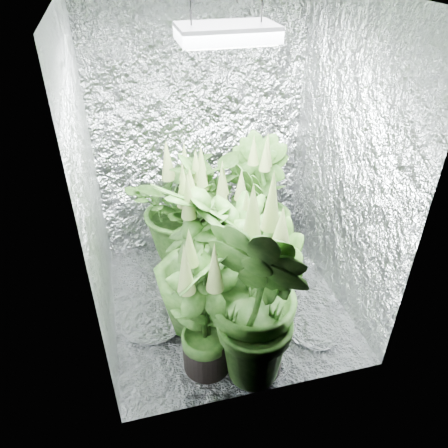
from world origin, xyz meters
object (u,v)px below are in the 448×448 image
plant_g (259,299)px  plant_a (183,204)px  plant_d (200,261)px  plant_e (235,228)px  grow_lamp (227,33)px  plant_h (237,274)px  circulation_fan (276,229)px  plant_b (202,219)px  plant_c (258,205)px  plant_f (205,312)px

plant_g → plant_a: bearing=99.2°
plant_d → plant_e: plant_d is taller
plant_a → grow_lamp: bearing=-73.3°
plant_a → plant_d: bearing=-92.3°
grow_lamp → plant_h: grow_lamp is taller
grow_lamp → circulation_fan: size_ratio=1.25×
plant_b → plant_h: size_ratio=1.02×
grow_lamp → plant_c: bearing=49.9°
plant_d → plant_e: bearing=50.3°
plant_a → plant_e: 0.49m
plant_c → plant_f: size_ratio=1.07×
plant_d → plant_g: bearing=-62.7°
plant_h → circulation_fan: size_ratio=2.58×
plant_a → plant_g: bearing=-80.8°
plant_b → plant_g: size_ratio=0.83×
plant_b → plant_g: 1.03m
plant_a → plant_h: plant_h is taller
circulation_fan → plant_f: bearing=-142.9°
plant_a → plant_c: plant_c is taller
plant_g → circulation_fan: bearing=64.6°
circulation_fan → plant_g: bearing=-130.4°
plant_c → plant_a: bearing=160.9°
plant_b → circulation_fan: plant_b is taller
plant_a → plant_g: size_ratio=0.80×
plant_a → plant_f: size_ratio=1.01×
plant_g → plant_e: bearing=82.6°
plant_d → circulation_fan: bearing=42.3°
plant_b → plant_e: (0.21, -0.14, -0.02)m
plant_b → plant_d: 0.58m
plant_d → plant_g: size_ratio=0.92×
grow_lamp → plant_b: 1.40m
plant_a → plant_b: plant_b is taller
grow_lamp → plant_h: size_ratio=0.48×
grow_lamp → plant_b: grow_lamp is taller
plant_a → plant_h: 0.92m
plant_d → circulation_fan: (0.80, 0.72, -0.38)m
plant_a → plant_c: bearing=-19.1°
circulation_fan → plant_d: bearing=-152.8°
plant_f → plant_h: 0.36m
grow_lamp → plant_a: grow_lamp is taller
plant_a → plant_d: plant_d is taller
plant_a → circulation_fan: (0.76, -0.08, -0.31)m
plant_d → plant_c: bearing=46.4°
plant_d → plant_a: bearing=87.7°
plant_d → plant_e: 0.55m
grow_lamp → plant_c: grow_lamp is taller
plant_a → plant_f: (-0.07, -1.15, -0.02)m
grow_lamp → plant_f: bearing=-115.9°
circulation_fan → plant_h: bearing=-140.2°
plant_c → circulation_fan: (0.22, 0.12, -0.34)m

